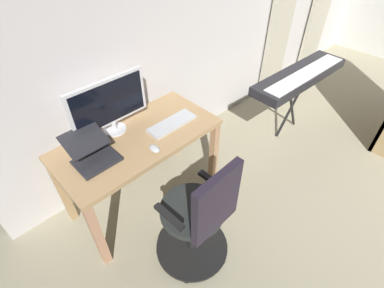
# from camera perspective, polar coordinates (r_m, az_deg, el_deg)

# --- Properties ---
(desk) EXTENTS (1.26, 0.62, 0.73)m
(desk) POSITION_cam_1_polar(r_m,az_deg,el_deg) (2.29, -10.48, -0.65)
(desk) COLOR tan
(desk) RESTS_ON ground
(office_chair) EXTENTS (0.56, 0.56, 1.02)m
(office_chair) POSITION_cam_1_polar(r_m,az_deg,el_deg) (2.01, 1.34, -14.83)
(office_chair) COLOR black
(office_chair) RESTS_ON ground
(computer_monitor) EXTENTS (0.62, 0.18, 0.44)m
(computer_monitor) POSITION_cam_1_polar(r_m,az_deg,el_deg) (2.19, -16.18, 7.67)
(computer_monitor) COLOR silver
(computer_monitor) RESTS_ON desk
(computer_keyboard) EXTENTS (0.41, 0.14, 0.02)m
(computer_keyboard) POSITION_cam_1_polar(r_m,az_deg,el_deg) (2.30, -3.99, 4.09)
(computer_keyboard) COLOR #B7BCC1
(computer_keyboard) RESTS_ON desk
(laptop) EXTENTS (0.29, 0.34, 0.17)m
(laptop) POSITION_cam_1_polar(r_m,az_deg,el_deg) (2.09, -19.24, -1.68)
(laptop) COLOR #232328
(laptop) RESTS_ON desk
(computer_mouse) EXTENTS (0.06, 0.10, 0.04)m
(computer_mouse) POSITION_cam_1_polar(r_m,az_deg,el_deg) (2.08, -7.47, -0.94)
(computer_mouse) COLOR #B7BCC1
(computer_mouse) RESTS_ON desk
(piano_keyboard) EXTENTS (1.27, 0.37, 0.77)m
(piano_keyboard) POSITION_cam_1_polar(r_m,az_deg,el_deg) (3.23, 20.70, 12.34)
(piano_keyboard) COLOR black
(piano_keyboard) RESTS_ON ground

